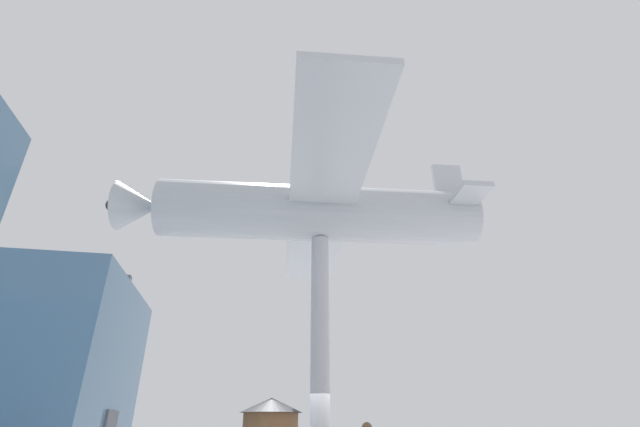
% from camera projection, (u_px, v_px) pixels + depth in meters
% --- Properties ---
extents(support_pylon_central, '(0.59, 0.59, 7.41)m').
position_uv_depth(support_pylon_central, '(320.00, 351.00, 13.01)').
color(support_pylon_central, '#B7B7BC').
rests_on(support_pylon_central, ground_plane).
extents(suspended_airplane, '(14.45, 12.89, 3.25)m').
position_uv_depth(suspended_airplane, '(310.00, 213.00, 15.08)').
color(suspended_airplane, '#B2B7BC').
rests_on(suspended_airplane, support_pylon_central).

